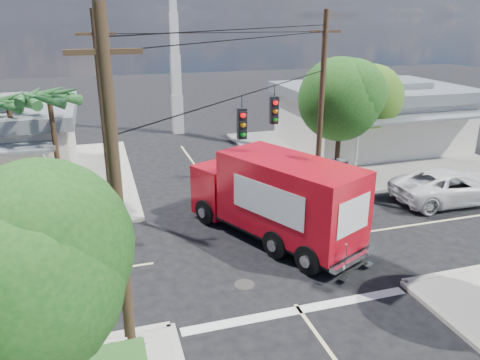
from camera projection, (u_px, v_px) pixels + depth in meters
name	position (u px, v px, depth m)	size (l,w,h in m)	color
ground	(255.00, 248.00, 18.51)	(120.00, 120.00, 0.00)	black
sidewalk_ne	(356.00, 152.00, 31.32)	(14.12, 14.12, 0.14)	gray
sidewalk_nw	(0.00, 185.00, 25.27)	(14.12, 14.12, 0.14)	gray
road_markings	(268.00, 266.00, 17.19)	(32.00, 32.00, 0.01)	beige
building_ne	(371.00, 114.00, 32.00)	(11.80, 10.20, 4.50)	white
radio_tower	(175.00, 59.00, 34.80)	(0.80, 0.80, 17.00)	silver
tree_sw_front	(24.00, 276.00, 8.33)	(3.88, 3.78, 6.03)	#422D1C
tree_ne_front	(342.00, 93.00, 25.02)	(4.21, 4.14, 6.66)	#422D1C
tree_ne_back	(362.00, 96.00, 27.92)	(3.77, 3.66, 5.82)	#422D1C
palm_nw_front	(49.00, 100.00, 21.51)	(3.01, 3.08, 5.59)	#422D1C
palm_nw_back	(8.00, 105.00, 22.43)	(3.01, 3.08, 5.19)	#422D1C
utility_poles	(204.00, 127.00, 17.96)	(12.00, 10.68, 9.00)	#473321
vending_boxes	(330.00, 170.00, 25.68)	(1.90, 0.50, 1.10)	red
delivery_truck	(275.00, 198.00, 18.77)	(5.62, 8.36, 3.52)	black
parked_car	(451.00, 187.00, 22.86)	(2.68, 5.81, 1.62)	silver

